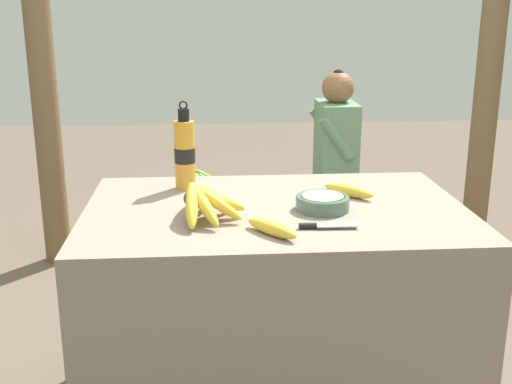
{
  "coord_description": "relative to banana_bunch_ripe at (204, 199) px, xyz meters",
  "views": [
    {
      "loc": [
        -0.23,
        -2.08,
        1.46
      ],
      "look_at": [
        -0.06,
        0.05,
        0.83
      ],
      "focal_mm": 45.0,
      "sensor_mm": 36.0,
      "label": 1
    }
  ],
  "objects": [
    {
      "name": "banana_bunch_ripe",
      "position": [
        0.0,
        0.0,
        0.0
      ],
      "size": [
        0.2,
        0.32,
        0.14
      ],
      "color": "#4C381E",
      "rests_on": "market_counter"
    },
    {
      "name": "knife",
      "position": [
        0.36,
        -0.12,
        -0.06
      ],
      "size": [
        0.18,
        0.03,
        0.02
      ],
      "rotation": [
        0.0,
        0.0,
        -0.03
      ],
      "color": "#BCBCC1",
      "rests_on": "market_counter"
    },
    {
      "name": "water_bottle",
      "position": [
        -0.07,
        0.37,
        0.07
      ],
      "size": [
        0.08,
        0.08,
        0.33
      ],
      "color": "gold",
      "rests_on": "market_counter"
    },
    {
      "name": "market_counter",
      "position": [
        0.24,
        0.11,
        -0.46
      ],
      "size": [
        1.3,
        0.86,
        0.79
      ],
      "color": "gray",
      "rests_on": "ground_plane"
    },
    {
      "name": "wooden_bench",
      "position": [
        0.38,
        1.51,
        -0.49
      ],
      "size": [
        1.6,
        0.32,
        0.44
      ],
      "color": "brown",
      "rests_on": "ground_plane"
    },
    {
      "name": "loose_banana_side",
      "position": [
        0.52,
        0.22,
        -0.04
      ],
      "size": [
        0.17,
        0.18,
        0.04
      ],
      "rotation": [
        0.0,
        0.0,
        -0.79
      ],
      "color": "gold",
      "rests_on": "market_counter"
    },
    {
      "name": "seated_vendor",
      "position": [
        0.68,
        1.48,
        -0.21
      ],
      "size": [
        0.4,
        0.39,
        1.12
      ],
      "rotation": [
        0.0,
        0.0,
        3.13
      ],
      "color": "#473828",
      "rests_on": "ground_plane"
    },
    {
      "name": "banana_bunch_green",
      "position": [
        -0.02,
        1.51,
        -0.34
      ],
      "size": [
        0.2,
        0.29,
        0.15
      ],
      "color": "#4C381E",
      "rests_on": "wooden_bench"
    },
    {
      "name": "support_post_near",
      "position": [
        -0.88,
        1.66,
        0.28
      ],
      "size": [
        0.15,
        0.15,
        2.28
      ],
      "color": "brown",
      "rests_on": "ground_plane"
    },
    {
      "name": "serving_bowl",
      "position": [
        0.4,
        0.07,
        -0.04
      ],
      "size": [
        0.18,
        0.18,
        0.05
      ],
      "color": "#4C6B5B",
      "rests_on": "market_counter"
    },
    {
      "name": "support_post_far",
      "position": [
        1.64,
        1.66,
        0.28
      ],
      "size": [
        0.15,
        0.15,
        2.28
      ],
      "color": "brown",
      "rests_on": "ground_plane"
    },
    {
      "name": "loose_banana_front",
      "position": [
        0.2,
        -0.17,
        -0.04
      ],
      "size": [
        0.16,
        0.19,
        0.04
      ],
      "rotation": [
        0.0,
        0.0,
        -0.9
      ],
      "color": "gold",
      "rests_on": "market_counter"
    }
  ]
}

